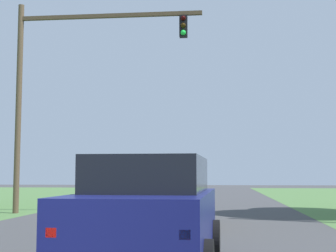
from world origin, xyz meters
The scene contains 4 objects.
ground_plane centered at (0.00, 9.01, 0.00)m, with size 120.00×120.00×0.00m, color #424244.
red_suv_near centered at (0.92, 4.44, 1.00)m, with size 2.38×4.72×1.90m.
pickup_truck_lead centered at (0.41, 11.54, 0.96)m, with size 2.40×5.08×1.84m.
traffic_light centered at (-4.35, 15.87, 5.74)m, with size 7.79×0.40×8.76m.
Camera 1 is at (2.13, -4.07, 1.60)m, focal length 53.62 mm.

